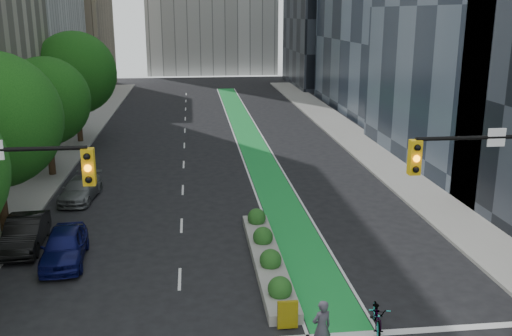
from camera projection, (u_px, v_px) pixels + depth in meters
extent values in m
cube|color=gray|center=(51.00, 164.00, 40.14)|extent=(3.60, 90.00, 0.15)
cube|color=gray|center=(376.00, 155.00, 42.71)|extent=(3.60, 90.00, 0.15)
cube|color=green|center=(252.00, 144.00, 46.56)|extent=(2.20, 70.00, 0.01)
cylinder|color=black|center=(0.00, 183.00, 27.12)|extent=(0.44, 0.44, 5.04)
cylinder|color=black|center=(50.00, 143.00, 36.78)|extent=(0.44, 0.44, 4.48)
sphere|color=#0D400E|center=(46.00, 101.00, 36.06)|extent=(5.60, 5.60, 5.60)
cylinder|color=black|center=(78.00, 112.00, 46.27)|extent=(0.44, 0.44, 5.15)
sphere|color=#0D400E|center=(75.00, 73.00, 45.45)|extent=(6.60, 6.60, 6.60)
cube|color=gold|center=(89.00, 167.00, 15.80)|extent=(0.34, 0.28, 1.05)
sphere|color=orange|center=(88.00, 168.00, 15.65)|extent=(0.20, 0.20, 0.20)
cylinder|color=black|center=(505.00, 137.00, 16.98)|extent=(5.50, 0.12, 0.12)
cube|color=gold|center=(415.00, 157.00, 16.83)|extent=(0.34, 0.28, 1.05)
sphere|color=orange|center=(417.00, 159.00, 16.67)|extent=(0.20, 0.20, 0.20)
cube|color=white|center=(497.00, 137.00, 16.92)|extent=(0.55, 0.04, 0.55)
cube|color=gray|center=(267.00, 260.00, 24.27)|extent=(1.20, 10.00, 0.40)
cube|color=yellow|center=(288.00, 315.00, 19.20)|extent=(0.70, 0.12, 1.00)
sphere|color=#194C19|center=(280.00, 288.00, 20.80)|extent=(0.90, 0.90, 0.90)
sphere|color=#194C19|center=(271.00, 260.00, 23.20)|extent=(0.90, 0.90, 0.90)
sphere|color=#194C19|center=(263.00, 237.00, 25.59)|extent=(0.90, 0.90, 0.90)
sphere|color=#194C19|center=(257.00, 217.00, 27.99)|extent=(0.90, 0.90, 0.90)
imported|color=gray|center=(377.00, 316.00, 19.17)|extent=(1.12, 2.10, 1.05)
imported|color=#393640|center=(322.00, 328.00, 17.69)|extent=(0.78, 0.64, 1.86)
imported|color=#0C104D|center=(64.00, 246.00, 24.35)|extent=(2.03, 4.43, 1.47)
imported|color=black|center=(25.00, 233.00, 25.85)|extent=(1.79, 4.47, 1.45)
imported|color=slate|center=(80.00, 189.00, 32.56)|extent=(2.18, 4.44, 1.24)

